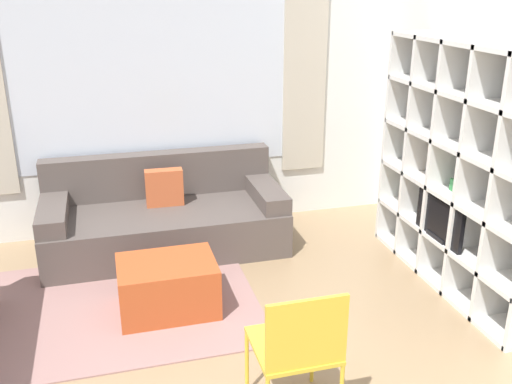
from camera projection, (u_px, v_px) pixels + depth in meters
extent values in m
cube|color=white|center=(153.00, 94.00, 5.36)|extent=(6.02, 0.07, 2.70)
cube|color=silver|center=(153.00, 84.00, 5.29)|extent=(2.65, 0.01, 1.60)
cube|color=beige|center=(305.00, 77.00, 5.65)|extent=(0.44, 0.03, 1.90)
cube|color=white|center=(490.00, 117.00, 4.43)|extent=(0.07, 4.51, 2.70)
cube|color=gray|center=(84.00, 311.00, 4.31)|extent=(2.61, 1.62, 0.01)
cube|color=#232328|center=(487.00, 168.00, 4.46)|extent=(0.02, 1.90, 1.94)
cube|color=white|center=(480.00, 178.00, 4.24)|extent=(0.42, 0.04, 1.94)
cube|color=white|center=(451.00, 163.00, 4.59)|extent=(0.42, 0.04, 1.94)
cube|color=white|center=(426.00, 150.00, 4.93)|extent=(0.42, 0.04, 1.94)
cube|color=white|center=(404.00, 139.00, 5.27)|extent=(0.42, 0.04, 1.94)
cube|color=white|center=(450.00, 279.00, 4.75)|extent=(0.42, 1.90, 0.04)
cube|color=white|center=(455.00, 238.00, 4.62)|extent=(0.42, 1.90, 0.04)
cube|color=white|center=(461.00, 193.00, 4.48)|extent=(0.42, 1.90, 0.04)
cube|color=white|center=(468.00, 146.00, 4.35)|extent=(0.42, 1.90, 0.04)
cube|color=white|center=(475.00, 95.00, 4.21)|extent=(0.42, 1.90, 0.04)
cube|color=white|center=(482.00, 44.00, 4.08)|extent=(0.42, 1.90, 0.04)
cube|color=black|center=(439.00, 220.00, 4.51)|extent=(0.04, 0.61, 0.33)
cube|color=black|center=(440.00, 237.00, 4.57)|extent=(0.10, 0.24, 0.03)
cube|color=#388947|center=(460.00, 186.00, 4.45)|extent=(0.12, 0.12, 0.10)
cylinder|color=#388947|center=(409.00, 196.00, 5.23)|extent=(0.06, 0.06, 0.17)
cylinder|color=#388947|center=(412.00, 161.00, 5.13)|extent=(0.09, 0.09, 0.06)
cylinder|color=white|center=(457.00, 234.00, 4.56)|extent=(0.06, 0.06, 0.08)
cylinder|color=orange|center=(433.00, 170.00, 4.81)|extent=(0.07, 0.07, 0.11)
cube|color=#564C47|center=(166.00, 229.00, 5.24)|extent=(2.15, 0.95, 0.40)
cube|color=#564C47|center=(158.00, 174.00, 5.45)|extent=(2.15, 0.18, 0.42)
cube|color=#564C47|center=(53.00, 212.00, 4.91)|extent=(0.24, 0.89, 0.15)
cube|color=#564C47|center=(265.00, 192.00, 5.38)|extent=(0.24, 0.89, 0.15)
cube|color=#C65B33|center=(164.00, 188.00, 5.22)|extent=(0.34, 0.13, 0.34)
cube|color=#B74C23|center=(168.00, 287.00, 4.26)|extent=(0.72, 0.53, 0.40)
cylinder|color=gold|center=(313.00, 351.00, 3.49)|extent=(0.02, 0.02, 0.44)
cylinder|color=gold|center=(247.00, 362.00, 3.39)|extent=(0.02, 0.02, 0.44)
cube|color=gold|center=(293.00, 345.00, 3.16)|extent=(0.44, 0.46, 0.02)
cube|color=gold|center=(307.00, 334.00, 2.89)|extent=(0.44, 0.02, 0.40)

